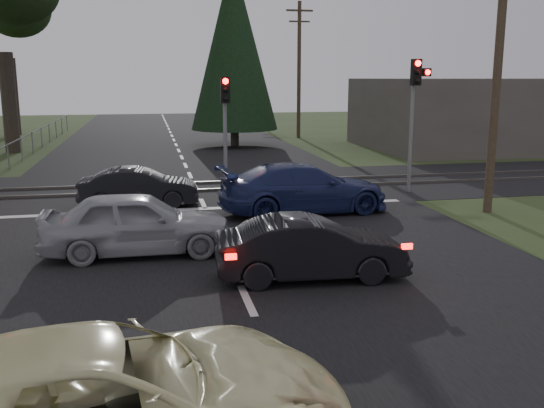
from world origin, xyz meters
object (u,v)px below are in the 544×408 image
object	(u,v)px
traffic_signal_right	(415,100)
utility_pole_near	(499,55)
traffic_signal_center	(225,115)
dark_hatchback	(311,249)
utility_pole_far	(242,71)
silver_car	(137,223)
utility_pole_mid	(299,67)
cream_coupe	(104,404)
dark_car_far	(139,187)
blue_sedan	(303,188)

from	to	relation	value
traffic_signal_right	utility_pole_near	bearing A→B (deg)	-74.66
traffic_signal_center	dark_hatchback	distance (m)	9.93
utility_pole_far	silver_car	world-z (taller)	utility_pole_far
traffic_signal_center	traffic_signal_right	bearing A→B (deg)	-10.41
traffic_signal_right	utility_pole_mid	bearing A→B (deg)	87.34
traffic_signal_center	cream_coupe	distance (m)	15.71
traffic_signal_center	utility_pole_far	xyz separation A→B (m)	(7.50, 44.32, 1.92)
utility_pole_mid	dark_car_far	distance (m)	23.81
blue_sedan	dark_car_far	xyz separation A→B (m)	(-4.94, 1.98, -0.14)
utility_pole_near	silver_car	size ratio (longest dim) A/B	2.06
utility_pole_mid	dark_hatchback	xyz separation A→B (m)	(-7.00, -29.00, -4.08)
dark_hatchback	blue_sedan	world-z (taller)	blue_sedan
utility_pole_near	blue_sedan	world-z (taller)	utility_pole_near
utility_pole_far	blue_sedan	xyz separation A→B (m)	(-5.59, -47.93, -3.97)
silver_car	traffic_signal_right	bearing A→B (deg)	-57.81
utility_pole_far	traffic_signal_right	bearing A→B (deg)	-91.20
utility_pole_near	dark_car_far	distance (m)	11.71
utility_pole_mid	cream_coupe	world-z (taller)	utility_pole_mid
utility_pole_far	dark_hatchback	xyz separation A→B (m)	(-7.00, -54.00, -4.08)
cream_coupe	blue_sedan	distance (m)	12.72
utility_pole_near	utility_pole_mid	distance (m)	24.00
utility_pole_far	dark_hatchback	bearing A→B (deg)	-97.39
utility_pole_near	blue_sedan	distance (m)	6.94
dark_hatchback	traffic_signal_right	bearing A→B (deg)	-32.08
utility_pole_near	blue_sedan	xyz separation A→B (m)	(-5.59, 1.07, -3.97)
utility_pole_near	cream_coupe	world-z (taller)	utility_pole_near
utility_pole_mid	silver_car	distance (m)	28.75
traffic_signal_right	silver_car	world-z (taller)	traffic_signal_right
silver_car	dark_car_far	size ratio (longest dim) A/B	1.17
dark_car_far	traffic_signal_center	bearing A→B (deg)	-58.75
cream_coupe	traffic_signal_center	bearing A→B (deg)	-18.07
traffic_signal_right	utility_pole_mid	world-z (taller)	utility_pole_mid
dark_hatchback	utility_pole_far	bearing A→B (deg)	-3.94
dark_hatchback	blue_sedan	xyz separation A→B (m)	(1.41, 6.07, 0.11)
utility_pole_far	silver_car	size ratio (longest dim) A/B	2.06
utility_pole_mid	utility_pole_far	xyz separation A→B (m)	(0.00, 25.00, 0.00)
dark_car_far	dark_hatchback	bearing A→B (deg)	-153.34
traffic_signal_center	utility_pole_near	distance (m)	9.05
cream_coupe	silver_car	distance (m)	8.10
dark_hatchback	dark_car_far	world-z (taller)	dark_hatchback
dark_hatchback	dark_car_far	size ratio (longest dim) A/B	1.03
traffic_signal_right	utility_pole_near	distance (m)	3.87
traffic_signal_center	silver_car	distance (m)	8.02
traffic_signal_right	dark_car_far	xyz separation A→B (m)	(-9.58, -0.43, -2.70)
dark_hatchback	silver_car	xyz separation A→B (m)	(-3.52, 2.54, 0.11)
blue_sedan	cream_coupe	bearing A→B (deg)	150.87
traffic_signal_center	blue_sedan	bearing A→B (deg)	-62.15
silver_car	dark_car_far	world-z (taller)	silver_car
utility_pole_near	dark_hatchback	bearing A→B (deg)	-144.48
utility_pole_mid	blue_sedan	distance (m)	23.94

